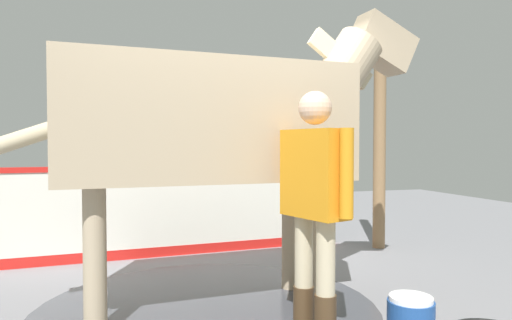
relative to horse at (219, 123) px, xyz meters
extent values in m
cube|color=gray|center=(-0.02, -0.10, -1.54)|extent=(16.00, 16.00, 0.02)
cylinder|color=#42444C|center=(0.11, 0.01, -1.53)|extent=(2.82, 2.82, 0.00)
cube|color=silver|center=(0.22, -1.91, -1.01)|extent=(4.59, 0.32, 1.05)
cube|color=red|center=(0.22, -1.91, -0.45)|extent=(4.59, 0.35, 0.06)
cube|color=red|center=(0.22, -1.91, -1.47)|extent=(4.59, 0.33, 0.12)
cylinder|color=olive|center=(-2.47, -1.55, -0.11)|extent=(0.16, 0.16, 2.84)
cube|color=tan|center=(0.11, 0.01, 0.00)|extent=(2.33, 1.07, 0.94)
cylinder|color=tan|center=(-0.74, -0.30, -1.00)|extent=(0.16, 0.16, 1.06)
cylinder|color=tan|center=(-0.77, 0.21, -1.00)|extent=(0.16, 0.16, 1.06)
cylinder|color=tan|center=(0.99, -0.20, -1.00)|extent=(0.16, 0.16, 1.06)
cylinder|color=tan|center=(0.96, 0.31, -1.00)|extent=(0.16, 0.16, 1.06)
cylinder|color=tan|center=(-1.13, -0.06, 0.45)|extent=(0.80, 0.47, 0.86)
cube|color=#C6B793|center=(-1.13, -0.06, 0.59)|extent=(0.66, 0.10, 0.53)
cube|color=tan|center=(-1.57, -0.09, 0.76)|extent=(0.67, 0.32, 0.56)
cylinder|color=#C6B793|center=(1.35, 0.08, -0.10)|extent=(0.70, 0.16, 0.35)
cylinder|color=#47331E|center=(-0.53, 0.91, -1.36)|extent=(0.15, 0.15, 0.34)
cylinder|color=#C6B793|center=(-0.53, 0.91, -0.93)|extent=(0.13, 0.13, 0.51)
cylinder|color=#47331E|center=(-0.46, 0.69, -1.36)|extent=(0.15, 0.15, 0.34)
cylinder|color=#C6B793|center=(-0.46, 0.69, -0.93)|extent=(0.13, 0.13, 0.51)
cube|color=orange|center=(-0.49, 0.80, -0.38)|extent=(0.36, 0.54, 0.60)
cylinder|color=orange|center=(-0.58, 1.08, -0.36)|extent=(0.09, 0.09, 0.57)
cylinder|color=orange|center=(-0.40, 0.52, -0.36)|extent=(0.09, 0.09, 0.57)
sphere|color=beige|center=(-0.49, 0.80, 0.07)|extent=(0.23, 0.23, 0.23)
cylinder|color=white|center=(-1.07, 1.09, -1.21)|extent=(0.29, 0.29, 0.03)
camera|label=1|loc=(0.80, 3.66, -0.18)|focal=31.85mm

